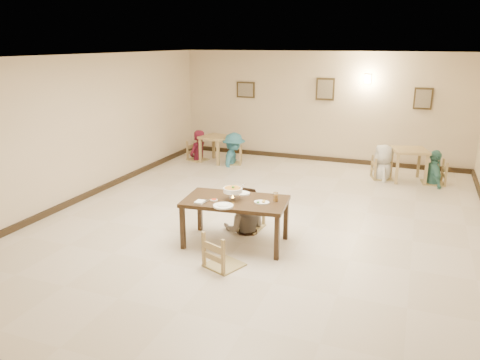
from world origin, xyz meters
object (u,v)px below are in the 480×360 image
at_px(bg_table_right, 409,155).
at_px(bg_chair_rr, 435,162).
at_px(bg_table_left, 216,141).
at_px(bg_diner_b, 234,133).
at_px(bg_diner_d, 437,150).
at_px(curry_warmer, 233,190).
at_px(bg_chair_rl, 383,159).
at_px(bg_diner_c, 385,145).
at_px(bg_diner_a, 197,130).
at_px(main_table, 236,204).
at_px(main_diner, 245,187).
at_px(chair_near, 224,234).
at_px(drink_glass, 276,197).
at_px(chair_far, 248,200).
at_px(bg_chair_lr, 234,148).
at_px(bg_chair_ll, 198,142).

xyz_separation_m(bg_table_right, bg_chair_rr, (0.58, -0.05, -0.11)).
height_order(bg_table_left, bg_chair_rr, bg_chair_rr).
bearing_deg(bg_diner_b, bg_diner_d, -98.92).
bearing_deg(curry_warmer, bg_chair_rl, 68.13).
bearing_deg(bg_chair_rl, bg_chair_rr, -108.60).
bearing_deg(bg_diner_c, bg_diner_d, 74.78).
distance_m(bg_diner_a, bg_diner_b, 1.11).
relative_size(main_table, bg_chair_rr, 1.65).
distance_m(main_table, bg_table_left, 5.57).
bearing_deg(bg_diner_c, main_diner, -39.50).
distance_m(chair_near, main_diner, 1.45).
distance_m(main_table, drink_glass, 0.67).
distance_m(main_table, chair_far, 0.74).
xyz_separation_m(main_table, bg_diner_d, (3.11, 4.88, 0.12)).
height_order(bg_chair_rr, bg_diner_a, bg_diner_a).
height_order(chair_far, chair_near, chair_far).
xyz_separation_m(curry_warmer, bg_chair_rr, (3.14, 4.90, -0.41)).
distance_m(main_table, bg_chair_lr, 5.31).
bearing_deg(bg_diner_a, bg_diner_c, 100.27).
bearing_deg(bg_table_right, curry_warmer, -117.31).
distance_m(bg_chair_rl, bg_diner_b, 3.95).
bearing_deg(bg_chair_rr, bg_diner_d, 125.72).
distance_m(curry_warmer, bg_table_left, 5.59).
bearing_deg(curry_warmer, bg_table_left, 116.82).
distance_m(bg_diner_b, bg_diner_d, 5.11).
bearing_deg(bg_diner_a, bg_diner_b, 99.20).
xyz_separation_m(main_diner, bg_diner_c, (2.00, 4.29, 0.05)).
bearing_deg(main_diner, bg_chair_rl, -131.31).
bearing_deg(bg_diner_d, drink_glass, 134.57).
bearing_deg(bg_table_right, bg_diner_d, -5.06).
xyz_separation_m(bg_table_right, bg_diner_b, (-4.52, -0.02, 0.22)).
bearing_deg(bg_diner_b, bg_chair_lr, -0.00).
bearing_deg(bg_diner_d, bg_chair_lr, 71.86).
relative_size(chair_near, curry_warmer, 2.99).
bearing_deg(bg_diner_d, bg_diner_a, 71.63).
xyz_separation_m(bg_chair_ll, bg_chair_lr, (1.11, -0.03, -0.06)).
bearing_deg(main_diner, drink_glass, 130.57).
distance_m(chair_near, drink_glass, 1.13).
xyz_separation_m(chair_near, bg_chair_lr, (-2.14, 5.72, -0.07)).
bearing_deg(bg_diner_b, bg_chair_rr, -98.92).
xyz_separation_m(main_diner, bg_chair_ll, (-3.04, 4.34, -0.29)).
bearing_deg(main_table, curry_warmer, -153.22).
relative_size(curry_warmer, drink_glass, 2.36).
xyz_separation_m(bg_chair_lr, bg_chair_rl, (3.94, -0.02, 0.06)).
height_order(chair_far, bg_diner_b, bg_diner_b).
relative_size(chair_near, main_diner, 0.65).
height_order(drink_glass, bg_diner_a, bg_diner_a).
bearing_deg(curry_warmer, bg_chair_ll, 121.71).
bearing_deg(main_table, chair_near, -86.43).
xyz_separation_m(curry_warmer, bg_chair_lr, (-1.96, 4.94, -0.49)).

